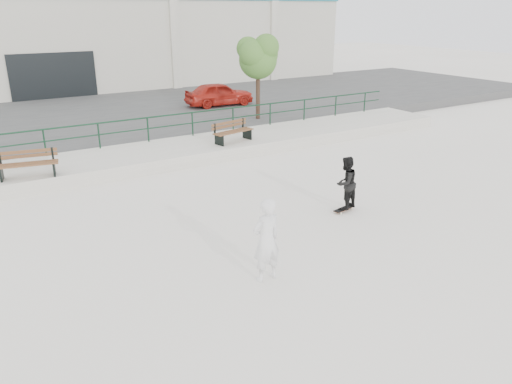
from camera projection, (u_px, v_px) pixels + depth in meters
ground at (275, 266)px, 11.66m from camera, size 120.00×120.00×0.00m
ledge at (137, 159)px, 19.13m from camera, size 30.00×3.00×0.50m
parking_strip at (81, 119)px, 25.90m from camera, size 60.00×14.00×0.50m
railing at (124, 127)px, 19.82m from camera, size 28.00×0.06×1.03m
commercial_building at (25, 25)px, 35.54m from camera, size 44.20×16.33×8.00m
bench_left at (27, 164)px, 16.13m from camera, size 1.96×0.93×0.87m
bench_right at (232, 132)px, 20.43m from camera, size 1.91×0.90×0.85m
tree at (258, 55)px, 23.86m from camera, size 2.29×2.04×4.07m
red_car at (219, 94)px, 28.01m from camera, size 3.93×1.80×1.31m
skateboard at (344, 209)px, 14.81m from camera, size 0.80×0.35×0.09m
standing_skater at (346, 183)px, 14.53m from camera, size 0.89×0.77×1.58m
seated_skater at (266, 240)px, 10.76m from camera, size 0.74×0.51×1.93m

